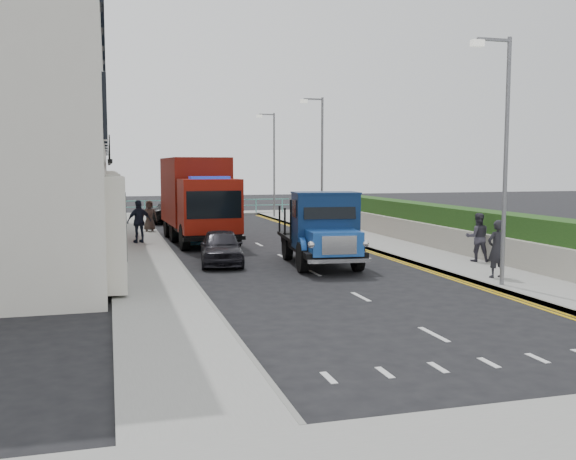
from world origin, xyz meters
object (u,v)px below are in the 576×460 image
(lamp_near, at_px, (502,147))
(pedestrian_east_near, at_px, (497,249))
(bedford_lorry, at_px, (324,234))
(red_lorry, at_px, (198,197))
(lamp_far, at_px, (272,159))
(parked_car_front, at_px, (221,247))
(lamp_mid, at_px, (320,156))

(lamp_near, xyz_separation_m, pedestrian_east_near, (0.63, 1.06, -3.00))
(bedford_lorry, relative_size, pedestrian_east_near, 3.20)
(red_lorry, bearing_deg, bedford_lorry, -72.58)
(pedestrian_east_near, bearing_deg, bedford_lorry, -49.94)
(lamp_far, bearing_deg, parked_car_front, -109.37)
(lamp_near, relative_size, lamp_mid, 1.00)
(pedestrian_east_near, bearing_deg, lamp_near, 52.45)
(lamp_near, relative_size, parked_car_front, 1.93)
(parked_car_front, distance_m, pedestrian_east_near, 9.34)
(bedford_lorry, relative_size, parked_car_front, 1.54)
(bedford_lorry, relative_size, red_lorry, 0.75)
(lamp_near, relative_size, red_lorry, 0.94)
(lamp_near, bearing_deg, pedestrian_east_near, 59.11)
(lamp_far, height_order, pedestrian_east_near, lamp_far)
(lamp_near, xyz_separation_m, lamp_far, (0.00, 26.00, 0.00))
(lamp_near, height_order, bedford_lorry, lamp_near)
(lamp_near, bearing_deg, lamp_far, 90.00)
(lamp_near, bearing_deg, red_lorry, 115.74)
(bedford_lorry, height_order, parked_car_front, bedford_lorry)
(red_lorry, distance_m, parked_car_front, 7.22)
(lamp_mid, relative_size, bedford_lorry, 1.25)
(bedford_lorry, bearing_deg, lamp_mid, 78.26)
(lamp_far, distance_m, red_lorry, 14.03)
(parked_car_front, bearing_deg, red_lorry, 96.38)
(bedford_lorry, height_order, red_lorry, red_lorry)
(lamp_far, height_order, bedford_lorry, lamp_far)
(bedford_lorry, bearing_deg, lamp_far, 86.45)
(lamp_mid, height_order, lamp_far, same)
(pedestrian_east_near, bearing_deg, lamp_far, -95.21)
(lamp_far, xyz_separation_m, bedford_lorry, (-3.52, -21.04, -2.82))
(lamp_near, distance_m, parked_car_front, 10.13)
(bedford_lorry, bearing_deg, lamp_near, -48.73)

